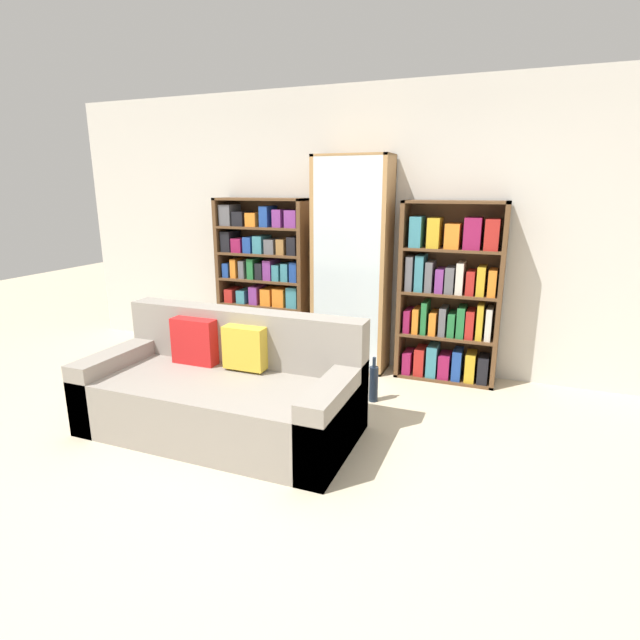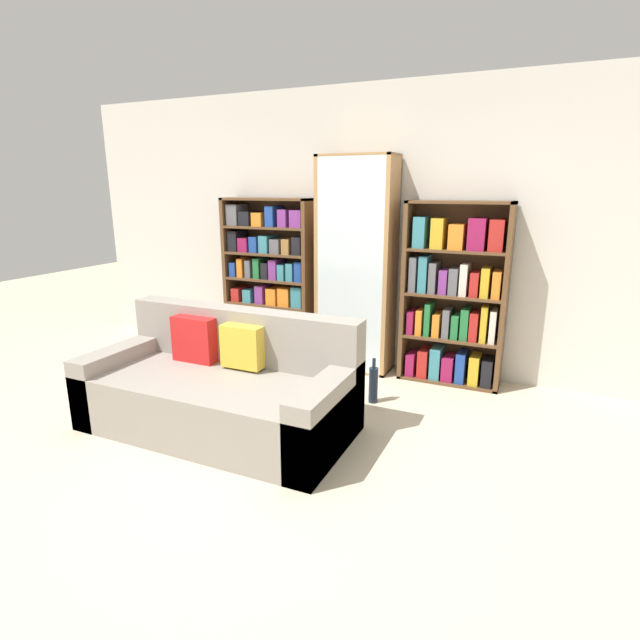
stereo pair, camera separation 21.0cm
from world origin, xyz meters
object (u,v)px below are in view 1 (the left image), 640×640
object	(u,v)px
couch	(224,392)
display_cabinet	(352,265)
bookshelf_left	(264,281)
bookshelf_right	(450,297)
wine_bottle	(374,383)

from	to	relation	value
couch	display_cabinet	bearing A→B (deg)	74.24
bookshelf_left	bookshelf_right	world-z (taller)	bookshelf_left
display_cabinet	bookshelf_right	xyz separation A→B (m)	(0.94, 0.02, -0.25)
bookshelf_right	bookshelf_left	bearing A→B (deg)	-179.99
wine_bottle	bookshelf_left	bearing A→B (deg)	151.66
bookshelf_left	display_cabinet	world-z (taller)	display_cabinet
bookshelf_left	display_cabinet	bearing A→B (deg)	-0.95
bookshelf_right	wine_bottle	distance (m)	1.11
couch	bookshelf_right	xyz separation A→B (m)	(1.40, 1.65, 0.50)
bookshelf_left	bookshelf_right	distance (m)	1.91
bookshelf_left	couch	bearing A→B (deg)	-72.84
bookshelf_left	wine_bottle	distance (m)	1.74
wine_bottle	bookshelf_right	bearing A→B (deg)	57.17
bookshelf_left	display_cabinet	xyz separation A→B (m)	(0.97, -0.02, 0.22)
display_cabinet	bookshelf_right	size ratio (longest dim) A/B	1.24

